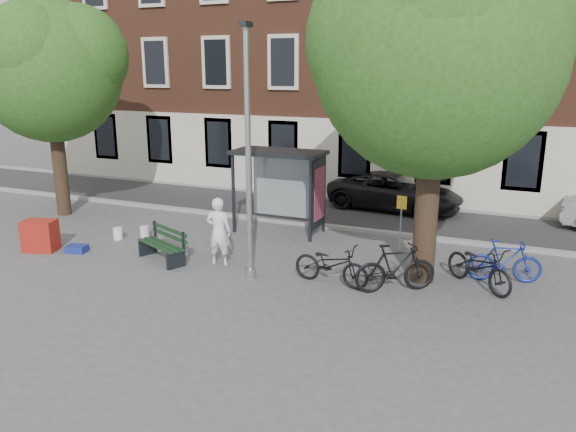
% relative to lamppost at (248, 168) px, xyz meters
% --- Properties ---
extents(ground, '(90.00, 90.00, 0.00)m').
position_rel_lamppost_xyz_m(ground, '(0.00, 0.00, -2.78)').
color(ground, '#4C4C4F').
rests_on(ground, ground).
extents(road, '(40.00, 4.00, 0.01)m').
position_rel_lamppost_xyz_m(road, '(0.00, 7.00, -2.78)').
color(road, '#28282B').
rests_on(road, ground).
extents(curb_near, '(40.00, 0.25, 0.12)m').
position_rel_lamppost_xyz_m(curb_near, '(0.00, 5.00, -2.72)').
color(curb_near, gray).
rests_on(curb_near, ground).
extents(curb_far, '(40.00, 0.25, 0.12)m').
position_rel_lamppost_xyz_m(curb_far, '(0.00, 9.00, -2.72)').
color(curb_far, gray).
rests_on(curb_far, ground).
extents(building_row, '(30.00, 8.00, 14.00)m').
position_rel_lamppost_xyz_m(building_row, '(0.00, 13.00, 4.22)').
color(building_row, brown).
rests_on(building_row, ground).
extents(lamppost, '(0.28, 0.35, 6.11)m').
position_rel_lamppost_xyz_m(lamppost, '(0.00, 0.00, 0.00)').
color(lamppost, '#9EA0A3').
rests_on(lamppost, ground).
extents(tree_right, '(5.76, 5.60, 8.20)m').
position_rel_lamppost_xyz_m(tree_right, '(4.01, 1.38, 2.83)').
color(tree_right, black).
rests_on(tree_right, ground).
extents(tree_left, '(5.18, 4.86, 7.40)m').
position_rel_lamppost_xyz_m(tree_left, '(-8.99, 2.88, 2.43)').
color(tree_left, black).
rests_on(tree_left, ground).
extents(bus_shelter, '(2.85, 1.45, 2.62)m').
position_rel_lamppost_xyz_m(bus_shelter, '(-0.61, 4.11, -0.87)').
color(bus_shelter, '#1E2328').
rests_on(bus_shelter, ground).
extents(painter, '(0.75, 0.56, 1.84)m').
position_rel_lamppost_xyz_m(painter, '(-1.20, 0.55, -1.86)').
color(painter, white).
rests_on(painter, ground).
extents(bench, '(1.80, 1.20, 0.89)m').
position_rel_lamppost_xyz_m(bench, '(-2.77, 0.22, -2.38)').
color(bench, '#1E2328').
rests_on(bench, ground).
extents(bike_a, '(2.02, 0.93, 1.02)m').
position_rel_lamppost_xyz_m(bike_a, '(2.00, 0.38, -2.27)').
color(bike_a, black).
rests_on(bike_a, ground).
extents(bike_b, '(1.85, 0.90, 1.07)m').
position_rel_lamppost_xyz_m(bike_b, '(5.85, 2.21, -2.25)').
color(bike_b, navy).
rests_on(bike_b, ground).
extents(bike_c, '(2.02, 1.87, 1.07)m').
position_rel_lamppost_xyz_m(bike_c, '(5.31, 1.57, -2.25)').
color(bike_c, black).
rests_on(bike_c, ground).
extents(bike_d, '(1.94, 1.52, 1.17)m').
position_rel_lamppost_xyz_m(bike_d, '(3.52, 0.54, -2.20)').
color(bike_d, black).
rests_on(bike_d, ground).
extents(car_dark, '(5.08, 2.74, 1.36)m').
position_rel_lamppost_xyz_m(car_dark, '(1.75, 8.40, -2.11)').
color(car_dark, black).
rests_on(car_dark, ground).
extents(red_stand, '(1.04, 0.84, 0.90)m').
position_rel_lamppost_xyz_m(red_stand, '(-6.51, -0.45, -2.33)').
color(red_stand, '#A01F15').
rests_on(red_stand, ground).
extents(blue_crate, '(0.63, 0.52, 0.20)m').
position_rel_lamppost_xyz_m(blue_crate, '(-5.47, -0.16, -2.68)').
color(blue_crate, navy).
rests_on(blue_crate, ground).
extents(bucket_a, '(0.34, 0.34, 0.36)m').
position_rel_lamppost_xyz_m(bucket_a, '(-5.22, 1.32, -2.60)').
color(bucket_a, white).
rests_on(bucket_a, ground).
extents(bucket_b, '(0.35, 0.35, 0.36)m').
position_rel_lamppost_xyz_m(bucket_b, '(-4.58, 1.79, -2.60)').
color(bucket_b, silver).
rests_on(bucket_b, ground).
extents(bucket_c, '(0.37, 0.37, 0.36)m').
position_rel_lamppost_xyz_m(bucket_c, '(-3.43, 0.81, -2.60)').
color(bucket_c, silver).
rests_on(bucket_c, ground).
extents(notice_sign, '(0.28, 0.07, 1.64)m').
position_rel_lamppost_xyz_m(notice_sign, '(3.00, 3.50, -1.64)').
color(notice_sign, '#9EA0A3').
rests_on(notice_sign, ground).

